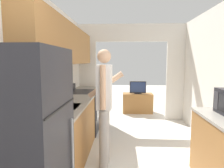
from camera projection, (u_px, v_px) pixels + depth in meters
The scene contains 8 objects.
wall_left at pixel (47, 65), 2.93m from camera, with size 0.38×6.75×2.50m.
wall_far_with_doorway at pixel (131, 65), 5.22m from camera, with size 3.15×0.06×2.50m.
counter_left at pixel (72, 126), 3.41m from camera, with size 0.62×3.23×0.89m.
refrigerator at pixel (22, 150), 1.62m from camera, with size 0.71×0.74×1.65m.
range_oven at pixel (84, 111), 4.38m from camera, with size 0.66×0.77×1.03m.
person at pixel (104, 104), 2.88m from camera, with size 0.55×0.38×1.71m.
tv_cabinet at pixel (137, 103), 6.03m from camera, with size 0.89×0.42×0.58m.
television at pixel (138, 88), 5.94m from camera, with size 0.48×0.16×0.37m.
Camera 1 is at (-0.22, -0.89, 1.55)m, focal length 32.00 mm.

